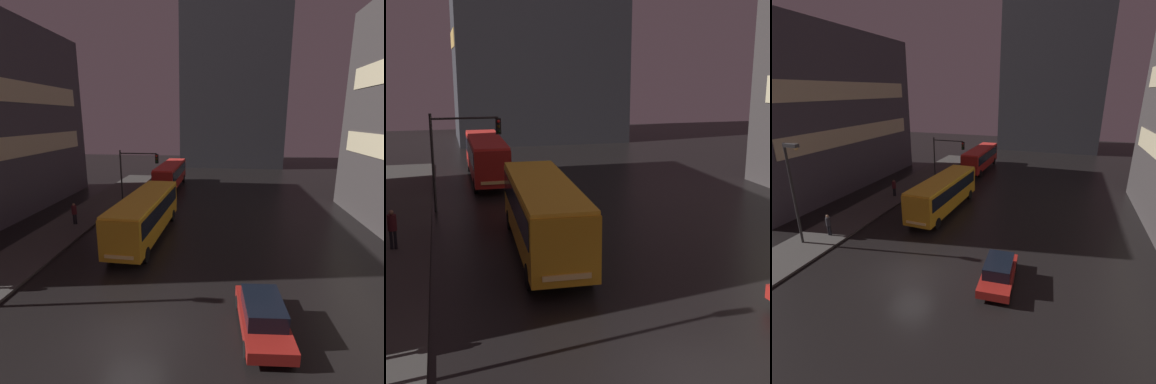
# 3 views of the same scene
# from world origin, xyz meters

# --- Properties ---
(ground_plane) EXTENTS (120.00, 120.00, 0.00)m
(ground_plane) POSITION_xyz_m (0.00, 0.00, 0.00)
(ground_plane) COLOR black
(sidewalk_left) EXTENTS (4.00, 48.00, 0.15)m
(sidewalk_left) POSITION_xyz_m (-9.00, 10.00, 0.07)
(sidewalk_left) COLOR #3D3A38
(sidewalk_left) RESTS_ON ground
(building_far_backdrop) EXTENTS (18.07, 12.00, 29.59)m
(building_far_backdrop) POSITION_xyz_m (4.60, 48.66, 14.80)
(building_far_backdrop) COLOR #2D2D33
(building_far_backdrop) RESTS_ON ground
(bus_near) EXTENTS (2.93, 10.71, 3.25)m
(bus_near) POSITION_xyz_m (-2.07, 10.51, 2.00)
(bus_near) COLOR orange
(bus_near) RESTS_ON ground
(bus_far) EXTENTS (2.42, 10.61, 3.11)m
(bus_far) POSITION_xyz_m (-3.15, 26.68, 1.92)
(bus_far) COLOR #AD1E19
(bus_far) RESTS_ON ground
(car_taxi) EXTENTS (2.12, 4.46, 1.50)m
(car_taxi) POSITION_xyz_m (5.40, 1.10, 0.76)
(car_taxi) COLOR maroon
(car_taxi) RESTS_ON ground
(pedestrian_mid) EXTENTS (0.56, 0.56, 1.81)m
(pedestrian_mid) POSITION_xyz_m (-8.58, 12.26, 1.24)
(pedestrian_mid) COLOR black
(pedestrian_mid) RESTS_ON sidewalk_left
(traffic_light_main) EXTENTS (3.95, 0.35, 5.60)m
(traffic_light_main) POSITION_xyz_m (-5.31, 18.80, 3.87)
(traffic_light_main) COLOR #2D2D2D
(traffic_light_main) RESTS_ON ground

